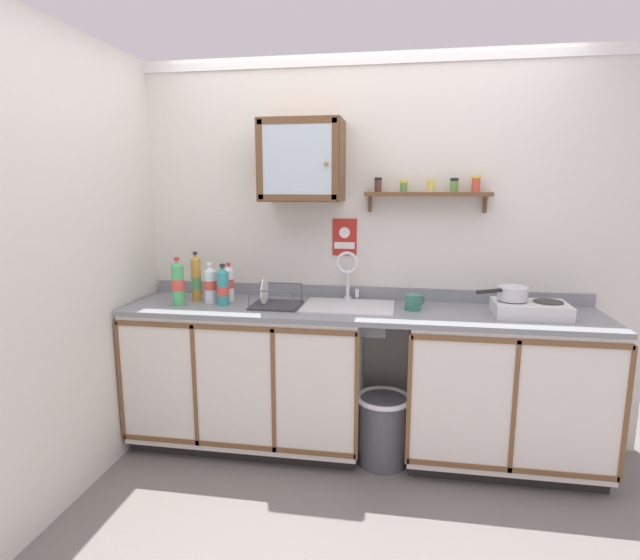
{
  "coord_description": "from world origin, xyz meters",
  "views": [
    {
      "loc": [
        0.25,
        -2.61,
        1.64
      ],
      "look_at": [
        -0.25,
        0.42,
        1.07
      ],
      "focal_mm": 28.13,
      "sensor_mm": 36.0,
      "label": 1
    }
  ],
  "objects_px": {
    "sink": "(348,312)",
    "bottle_juice_amber_0": "(196,279)",
    "bottle_soda_green_1": "(178,283)",
    "wall_cabinet": "(302,161)",
    "hot_plate_stove": "(530,309)",
    "saucepan": "(512,293)",
    "bottle_opaque_white_2": "(229,283)",
    "bottle_detergent_teal_3": "(223,287)",
    "mug": "(413,302)",
    "trash_bin": "(383,428)",
    "dish_rack": "(274,302)",
    "bottle_water_clear_4": "(210,284)"
  },
  "relations": [
    {
      "from": "bottle_soda_green_1",
      "to": "mug",
      "type": "height_order",
      "value": "bottle_soda_green_1"
    },
    {
      "from": "wall_cabinet",
      "to": "bottle_opaque_white_2",
      "type": "bearing_deg",
      "value": -172.2
    },
    {
      "from": "saucepan",
      "to": "trash_bin",
      "type": "xyz_separation_m",
      "value": [
        -0.7,
        -0.11,
        -0.83
      ]
    },
    {
      "from": "bottle_opaque_white_2",
      "to": "dish_rack",
      "type": "height_order",
      "value": "bottle_opaque_white_2"
    },
    {
      "from": "hot_plate_stove",
      "to": "bottle_opaque_white_2",
      "type": "xyz_separation_m",
      "value": [
        -1.8,
        0.08,
        0.07
      ]
    },
    {
      "from": "hot_plate_stove",
      "to": "bottle_opaque_white_2",
      "type": "bearing_deg",
      "value": 177.37
    },
    {
      "from": "hot_plate_stove",
      "to": "bottle_soda_green_1",
      "type": "distance_m",
      "value": 2.08
    },
    {
      "from": "sink",
      "to": "trash_bin",
      "type": "distance_m",
      "value": 0.73
    },
    {
      "from": "bottle_soda_green_1",
      "to": "wall_cabinet",
      "type": "xyz_separation_m",
      "value": [
        0.74,
        0.22,
        0.74
      ]
    },
    {
      "from": "saucepan",
      "to": "bottle_detergent_teal_3",
      "type": "distance_m",
      "value": 1.7
    },
    {
      "from": "sink",
      "to": "hot_plate_stove",
      "type": "relative_size",
      "value": 1.35
    },
    {
      "from": "hot_plate_stove",
      "to": "trash_bin",
      "type": "height_order",
      "value": "hot_plate_stove"
    },
    {
      "from": "sink",
      "to": "dish_rack",
      "type": "height_order",
      "value": "sink"
    },
    {
      "from": "hot_plate_stove",
      "to": "bottle_opaque_white_2",
      "type": "distance_m",
      "value": 1.81
    },
    {
      "from": "sink",
      "to": "bottle_juice_amber_0",
      "type": "xyz_separation_m",
      "value": [
        -0.98,
        0.02,
        0.17
      ]
    },
    {
      "from": "saucepan",
      "to": "bottle_soda_green_1",
      "type": "height_order",
      "value": "bottle_soda_green_1"
    },
    {
      "from": "bottle_detergent_teal_3",
      "to": "dish_rack",
      "type": "xyz_separation_m",
      "value": [
        0.32,
        0.02,
        -0.09
      ]
    },
    {
      "from": "bottle_juice_amber_0",
      "to": "bottle_water_clear_4",
      "type": "bearing_deg",
      "value": -23.6
    },
    {
      "from": "saucepan",
      "to": "bottle_opaque_white_2",
      "type": "distance_m",
      "value": 1.7
    },
    {
      "from": "saucepan",
      "to": "mug",
      "type": "distance_m",
      "value": 0.55
    },
    {
      "from": "sink",
      "to": "bottle_juice_amber_0",
      "type": "relative_size",
      "value": 1.72
    },
    {
      "from": "mug",
      "to": "hot_plate_stove",
      "type": "bearing_deg",
      "value": -3.57
    },
    {
      "from": "saucepan",
      "to": "dish_rack",
      "type": "bearing_deg",
      "value": -179.22
    },
    {
      "from": "saucepan",
      "to": "dish_rack",
      "type": "height_order",
      "value": "dish_rack"
    },
    {
      "from": "hot_plate_stove",
      "to": "mug",
      "type": "height_order",
      "value": "mug"
    },
    {
      "from": "bottle_juice_amber_0",
      "to": "wall_cabinet",
      "type": "height_order",
      "value": "wall_cabinet"
    },
    {
      "from": "hot_plate_stove",
      "to": "bottle_water_clear_4",
      "type": "distance_m",
      "value": 1.9
    },
    {
      "from": "mug",
      "to": "trash_bin",
      "type": "xyz_separation_m",
      "value": [
        -0.16,
        -0.13,
        -0.75
      ]
    },
    {
      "from": "sink",
      "to": "wall_cabinet",
      "type": "relative_size",
      "value": 1.09
    },
    {
      "from": "sink",
      "to": "bottle_water_clear_4",
      "type": "distance_m",
      "value": 0.88
    },
    {
      "from": "saucepan",
      "to": "trash_bin",
      "type": "bearing_deg",
      "value": -171.42
    },
    {
      "from": "bottle_detergent_teal_3",
      "to": "wall_cabinet",
      "type": "bearing_deg",
      "value": 20.17
    },
    {
      "from": "hot_plate_stove",
      "to": "trash_bin",
      "type": "distance_m",
      "value": 1.1
    },
    {
      "from": "mug",
      "to": "trash_bin",
      "type": "relative_size",
      "value": 0.29
    },
    {
      "from": "wall_cabinet",
      "to": "trash_bin",
      "type": "relative_size",
      "value": 1.16
    },
    {
      "from": "dish_rack",
      "to": "mug",
      "type": "distance_m",
      "value": 0.84
    },
    {
      "from": "bottle_water_clear_4",
      "to": "trash_bin",
      "type": "bearing_deg",
      "value": -5.57
    },
    {
      "from": "saucepan",
      "to": "wall_cabinet",
      "type": "height_order",
      "value": "wall_cabinet"
    },
    {
      "from": "sink",
      "to": "trash_bin",
      "type": "relative_size",
      "value": 1.27
    },
    {
      "from": "bottle_soda_green_1",
      "to": "bottle_opaque_white_2",
      "type": "relative_size",
      "value": 1.2
    },
    {
      "from": "bottle_detergent_teal_3",
      "to": "sink",
      "type": "bearing_deg",
      "value": 5.47
    },
    {
      "from": "bottle_detergent_teal_3",
      "to": "wall_cabinet",
      "type": "relative_size",
      "value": 0.52
    },
    {
      "from": "bottle_opaque_white_2",
      "to": "bottle_detergent_teal_3",
      "type": "xyz_separation_m",
      "value": [
        -0.0,
        -0.11,
        -0.0
      ]
    },
    {
      "from": "trash_bin",
      "to": "bottle_detergent_teal_3",
      "type": "bearing_deg",
      "value": 176.27
    },
    {
      "from": "bottle_water_clear_4",
      "to": "wall_cabinet",
      "type": "distance_m",
      "value": 0.95
    },
    {
      "from": "hot_plate_stove",
      "to": "saucepan",
      "type": "relative_size",
      "value": 1.32
    },
    {
      "from": "bottle_opaque_white_2",
      "to": "bottle_water_clear_4",
      "type": "height_order",
      "value": "bottle_water_clear_4"
    },
    {
      "from": "bottle_soda_green_1",
      "to": "wall_cabinet",
      "type": "bearing_deg",
      "value": 16.53
    },
    {
      "from": "saucepan",
      "to": "bottle_juice_amber_0",
      "type": "bearing_deg",
      "value": 178.51
    },
    {
      "from": "bottle_juice_amber_0",
      "to": "hot_plate_stove",
      "type": "bearing_deg",
      "value": -1.89
    }
  ]
}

